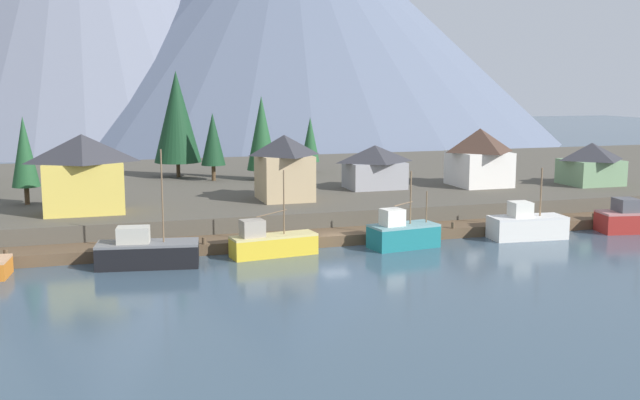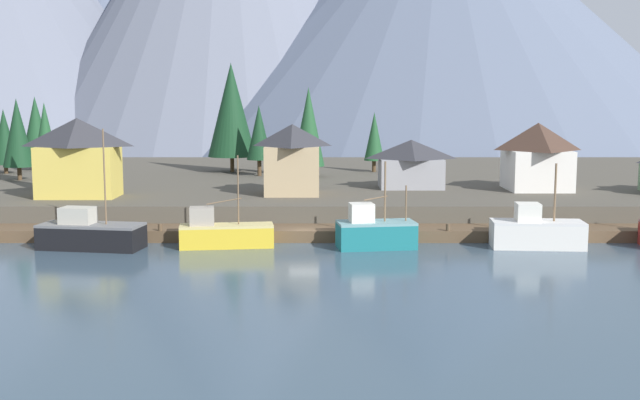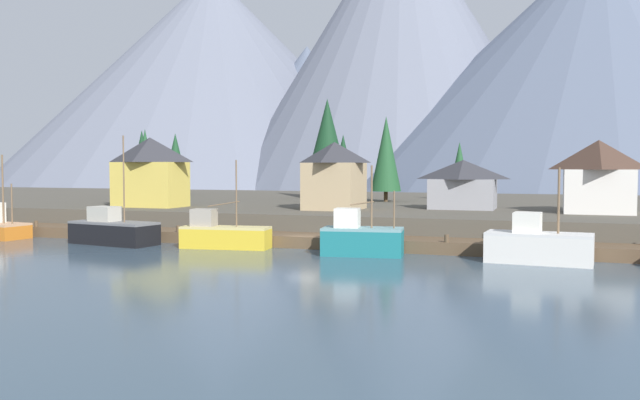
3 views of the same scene
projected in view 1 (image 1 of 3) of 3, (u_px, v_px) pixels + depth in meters
ground_plane at (281, 216)px, 87.87m from camera, size 400.00×400.00×1.00m
dock at (329, 237)px, 70.73m from camera, size 80.00×4.00×1.60m
shoreline_bank at (259, 187)px, 98.91m from camera, size 400.00×56.00×2.50m
mountain_far_ridge at (290, 16)px, 194.31m from camera, size 137.18×137.18×63.33m
fishing_boat_black at (147, 252)px, 61.51m from camera, size 8.57×4.39×9.60m
fishing_boat_yellow at (271, 243)px, 65.22m from camera, size 7.73×3.16×7.44m
fishing_boat_teal at (402, 234)px, 68.47m from camera, size 6.54×3.75×6.98m
fishing_boat_white at (527, 225)px, 72.46m from camera, size 7.49×3.50×6.82m
fishing_boat_red at (631, 219)px, 75.64m from camera, size 7.06×4.09×6.79m
house_yellow at (83, 173)px, 71.45m from camera, size 7.69×4.64×7.58m
house_white at (479, 156)px, 90.63m from camera, size 6.42×6.86×6.92m
house_tan at (284, 167)px, 79.84m from camera, size 5.54×6.20×6.92m
house_green at (591, 163)px, 91.77m from camera, size 6.57×5.97×5.12m
house_grey at (375, 166)px, 88.53m from camera, size 6.90×5.13×5.09m
conifer_near_right at (310, 140)px, 104.09m from camera, size 2.56×2.56×7.63m
conifer_mid_right at (177, 117)px, 98.10m from camera, size 6.14×6.14×13.85m
conifer_back_left at (24, 152)px, 76.49m from camera, size 2.79×2.79×9.03m
conifer_back_right at (262, 133)px, 95.52m from camera, size 3.82×3.82×10.71m
conifer_far_left at (213, 139)px, 95.02m from camera, size 3.07×3.07×8.59m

